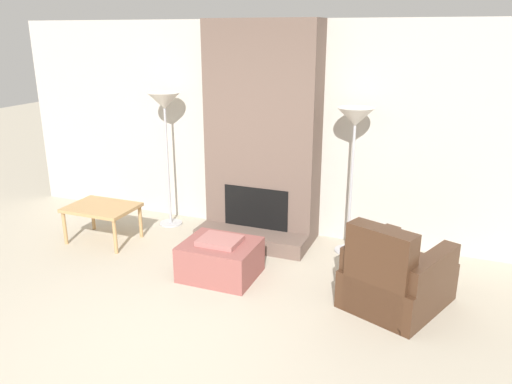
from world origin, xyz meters
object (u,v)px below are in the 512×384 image
Objects in this scene: armchair at (394,280)px; floor_lamp_right at (355,126)px; side_table at (102,210)px; ottoman at (220,259)px; floor_lamp_left at (165,109)px.

floor_lamp_right reaches higher than armchair.
ottoman is at bearing -10.55° from side_table.
armchair reaches higher than ottoman.
floor_lamp_left is at bearing 180.00° from floor_lamp_right.
floor_lamp_right is (-0.64, 1.06, 1.21)m from armchair.
floor_lamp_left is (-1.26, 1.11, 1.34)m from ottoman.
ottoman is at bearing -41.34° from floor_lamp_left.
armchair is at bearing -58.96° from floor_lamp_right.
floor_lamp_right is (1.12, 1.11, 1.28)m from ottoman.
armchair is 3.51m from side_table.
floor_lamp_left is (-3.02, 1.06, 1.27)m from armchair.
armchair is at bearing -19.41° from floor_lamp_left.
floor_lamp_right reaches higher than side_table.
side_table is at bearing 169.45° from ottoman.
side_table is at bearing -121.04° from floor_lamp_left.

